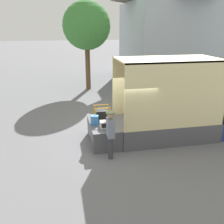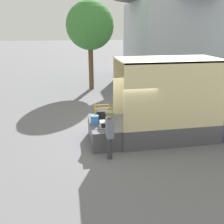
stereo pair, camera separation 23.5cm
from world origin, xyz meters
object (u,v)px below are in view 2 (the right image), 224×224
object	(u,v)px
portable_generator	(103,115)
orange_bucket	(95,120)
worker_person	(110,130)
microwave	(106,124)
box_truck	(197,115)
street_tree	(90,26)

from	to	relation	value
portable_generator	orange_bucket	bearing A→B (deg)	-136.78
portable_generator	worker_person	world-z (taller)	worker_person
worker_person	microwave	bearing A→B (deg)	88.17
portable_generator	orange_bucket	world-z (taller)	portable_generator
orange_bucket	worker_person	xyz separation A→B (m)	(0.37, -1.46, 0.12)
box_truck	portable_generator	bearing A→B (deg)	174.81
microwave	worker_person	bearing A→B (deg)	-91.83
microwave	portable_generator	distance (m)	0.79
orange_bucket	street_tree	xyz separation A→B (m)	(0.78, 9.48, 3.63)
box_truck	street_tree	world-z (taller)	street_tree
box_truck	orange_bucket	world-z (taller)	box_truck
box_truck	street_tree	xyz separation A→B (m)	(-3.73, 9.49, 3.68)
worker_person	street_tree	xyz separation A→B (m)	(0.41, 10.93, 3.51)
box_truck	worker_person	world-z (taller)	box_truck
portable_generator	box_truck	bearing A→B (deg)	-5.19
orange_bucket	street_tree	world-z (taller)	street_tree
orange_bucket	portable_generator	bearing A→B (deg)	43.22
portable_generator	orange_bucket	distance (m)	0.52
street_tree	orange_bucket	bearing A→B (deg)	-94.70
box_truck	orange_bucket	size ratio (longest dim) A/B	16.74
orange_bucket	street_tree	distance (m)	10.18
box_truck	street_tree	bearing A→B (deg)	111.43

